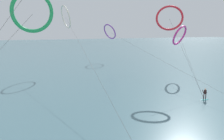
% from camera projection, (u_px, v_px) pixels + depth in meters
% --- Properties ---
extents(sea_water, '(400.00, 200.00, 0.08)m').
position_uv_depth(sea_water, '(58.00, 49.00, 103.20)').
color(sea_water, '#476B75').
rests_on(sea_water, ground).
extents(surfer_teal, '(1.40, 0.65, 1.70)m').
position_uv_depth(surfer_teal, '(205.00, 95.00, 29.16)').
color(surfer_teal, teal).
rests_on(surfer_teal, ground).
extents(kite_magenta, '(8.23, 16.22, 10.82)m').
position_uv_depth(kite_magenta, '(180.00, 35.00, 42.65)').
color(kite_magenta, '#CC288E').
rests_on(kite_magenta, ground).
extents(kite_ivory, '(2.38, 43.79, 15.34)m').
position_uv_depth(kite_ivory, '(66.00, 17.00, 46.72)').
color(kite_ivory, silver).
rests_on(kite_ivory, ground).
extents(kite_emerald, '(13.40, 2.54, 14.12)m').
position_uv_depth(kite_emerald, '(33.00, 12.00, 22.19)').
color(kite_emerald, '#199351').
rests_on(kite_emerald, ground).
extents(kite_violet, '(4.15, 55.65, 11.57)m').
position_uv_depth(kite_violet, '(110.00, 32.00, 63.62)').
color(kite_violet, purple).
rests_on(kite_violet, ground).
extents(kite_crimson, '(4.86, 10.18, 14.01)m').
position_uv_depth(kite_crimson, '(169.00, 18.00, 34.11)').
color(kite_crimson, red).
rests_on(kite_crimson, ground).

